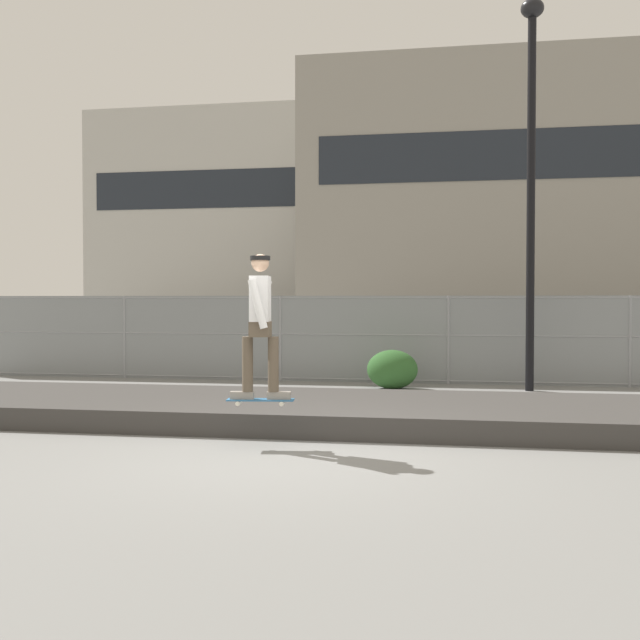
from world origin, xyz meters
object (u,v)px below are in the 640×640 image
parked_car_mid (357,335)px  parked_car_near (167,333)px  skater (260,317)px  street_lamp (531,151)px  skateboard (260,400)px  shrub_left (392,369)px

parked_car_mid → parked_car_near: bearing=179.7°
skater → parked_car_mid: bearing=90.9°
street_lamp → parked_car_near: street_lamp is taller
street_lamp → skater: bearing=-121.0°
skater → parked_car_near: 12.25m
skateboard → parked_car_near: bearing=116.6°
skateboard → parked_car_mid: bearing=90.9°
parked_car_near → parked_car_mid: size_ratio=1.01×
street_lamp → parked_car_near: bearing=153.1°
parked_car_near → skater: bearing=-63.4°
parked_car_mid → skateboard: bearing=-89.1°
skateboard → shrub_left: shrub_left is taller
skateboard → shrub_left: (1.12, 6.11, -0.18)m
street_lamp → shrub_left: bearing=-176.7°
parked_car_mid → shrub_left: size_ratio=4.39×
skateboard → street_lamp: 8.34m
parked_car_mid → shrub_left: (1.28, -4.80, -0.45)m
skateboard → parked_car_near: (-5.47, 10.94, 0.27)m
street_lamp → skateboard: bearing=-121.0°
skateboard → street_lamp: size_ratio=0.11×
street_lamp → parked_car_mid: (-3.92, 4.65, -3.77)m
parked_car_near → parked_car_mid: (5.30, -0.03, 0.00)m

